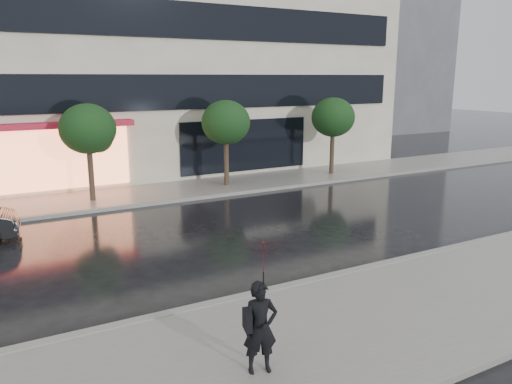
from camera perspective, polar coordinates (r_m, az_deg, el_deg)
ground at (r=13.29m, az=3.64°, el=-9.03°), size 120.00×120.00×0.00m
sidewalk_near at (r=10.92m, az=13.10°, el=-14.15°), size 60.00×4.50×0.12m
sidewalk_far at (r=22.22m, az=-10.65°, el=-0.01°), size 60.00×3.50×0.12m
curb_near at (r=12.50m, az=6.14°, el=-10.21°), size 60.00×0.25×0.14m
curb_far at (r=20.60m, az=-9.11°, el=-0.95°), size 60.00×0.25×0.14m
bg_building_right at (r=50.47m, az=12.06°, el=16.17°), size 12.00×12.00×16.00m
tree_mid_west at (r=20.84m, az=-18.52°, el=6.67°), size 2.20×2.20×3.99m
tree_mid_east at (r=22.69m, az=-3.36°, el=7.78°), size 2.20×2.20×3.99m
tree_far_east at (r=25.83m, az=8.87°, el=8.28°), size 2.20×2.20×3.99m
pedestrian_with_umbrella at (r=8.27m, az=0.75°, el=-10.64°), size 1.17×1.19×2.32m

